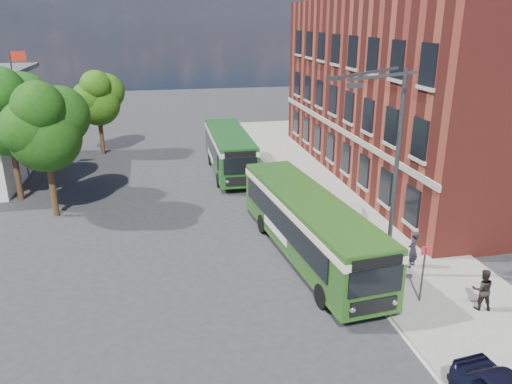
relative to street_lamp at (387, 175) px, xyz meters
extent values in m
plane|color=#2B2B2E|center=(-4.84, 2.00, -4.79)|extent=(120.00, 120.00, 0.00)
cube|color=gray|center=(2.16, 10.00, -4.72)|extent=(6.00, 48.00, 0.15)
cube|color=beige|center=(-0.89, 10.00, -4.79)|extent=(0.12, 48.00, 0.01)
cube|color=maroon|center=(9.16, 14.00, 1.21)|extent=(12.00, 26.00, 12.00)
cube|color=#B0A995|center=(3.12, 14.00, -1.19)|extent=(0.12, 26.00, 0.35)
cylinder|color=#383B3D|center=(-17.34, 15.00, -0.29)|extent=(0.10, 0.10, 9.00)
cube|color=red|center=(-16.89, 15.00, 3.81)|extent=(0.90, 0.02, 0.60)
cylinder|color=#383B3D|center=(0.36, 0.00, -4.64)|extent=(0.44, 0.44, 0.30)
cylinder|color=#383B3D|center=(0.36, 0.00, -0.29)|extent=(0.18, 0.18, 9.00)
cube|color=#383B3D|center=(-0.87, -0.60, 4.01)|extent=(2.58, 0.46, 0.37)
cube|color=#383B3D|center=(-0.87, 0.60, 4.01)|extent=(2.58, 0.46, 0.37)
cube|color=#383B3D|center=(-2.11, -1.08, 3.76)|extent=(0.55, 0.22, 0.16)
cube|color=#383B3D|center=(-2.11, 1.08, 3.76)|extent=(0.55, 0.22, 0.16)
cylinder|color=#383B3D|center=(0.76, -2.20, -3.54)|extent=(0.08, 0.08, 2.50)
cube|color=red|center=(0.76, -2.20, -2.44)|extent=(0.35, 0.04, 0.35)
cube|color=#265219|center=(-2.40, 2.71, -3.02)|extent=(3.72, 12.35, 2.45)
cube|color=#265219|center=(-2.40, 2.71, -4.29)|extent=(3.76, 12.39, 0.14)
cube|color=black|center=(-3.71, 2.88, -2.89)|extent=(1.13, 10.31, 1.10)
cube|color=black|center=(-1.16, 3.13, -2.89)|extent=(1.13, 10.31, 1.10)
cube|color=#F4E7C9|center=(-2.40, 2.71, -2.19)|extent=(3.78, 12.41, 0.32)
cube|color=#265219|center=(-2.40, 2.71, -1.83)|extent=(3.61, 12.24, 0.12)
cube|color=black|center=(-1.78, -3.37, -2.84)|extent=(2.15, 0.30, 1.05)
cube|color=black|center=(-1.78, -3.38, -2.09)|extent=(2.00, 0.28, 0.38)
cube|color=black|center=(-1.78, -3.38, -3.84)|extent=(1.90, 0.27, 0.55)
sphere|color=silver|center=(-2.63, -3.45, -3.84)|extent=(0.26, 0.26, 0.26)
sphere|color=silver|center=(-0.94, -3.27, -3.84)|extent=(0.26, 0.26, 0.26)
cube|color=black|center=(-3.02, 8.78, -2.79)|extent=(2.00, 0.28, 0.90)
cube|color=white|center=(-3.79, 3.57, -3.64)|extent=(0.36, 3.19, 0.45)
cylinder|color=black|center=(-3.13, -1.67, -4.29)|extent=(0.38, 1.02, 1.00)
cylinder|color=black|center=(-0.81, -1.43, -4.29)|extent=(0.38, 1.02, 1.00)
cylinder|color=black|center=(-3.90, 5.85, -4.29)|extent=(0.38, 1.02, 1.00)
cylinder|color=black|center=(-1.57, 6.09, -4.29)|extent=(0.38, 1.02, 1.00)
cube|color=#1A511A|center=(-3.99, 16.95, -3.02)|extent=(2.60, 10.06, 2.45)
cube|color=#1A511A|center=(-3.99, 16.95, -4.29)|extent=(2.64, 10.10, 0.14)
cube|color=black|center=(-5.26, 17.26, -2.89)|extent=(0.17, 8.23, 1.10)
cube|color=black|center=(-2.70, 17.23, -2.89)|extent=(0.17, 8.23, 1.10)
cube|color=beige|center=(-3.99, 16.95, -2.19)|extent=(2.66, 10.12, 0.32)
cube|color=#1A511A|center=(-3.99, 16.95, -1.83)|extent=(2.50, 9.96, 0.12)
cube|color=black|center=(-4.04, 11.90, -2.84)|extent=(2.15, 0.10, 1.05)
cube|color=black|center=(-4.04, 11.89, -2.09)|extent=(2.00, 0.10, 0.38)
cube|color=black|center=(-4.04, 11.89, -3.84)|extent=(1.90, 0.10, 0.55)
sphere|color=silver|center=(-4.89, 11.92, -3.84)|extent=(0.26, 0.26, 0.26)
sphere|color=silver|center=(-3.19, 11.90, -3.84)|extent=(0.26, 0.26, 0.26)
cube|color=black|center=(-3.93, 21.99, -2.79)|extent=(2.00, 0.10, 0.90)
cube|color=white|center=(-5.27, 17.96, -3.64)|extent=(0.07, 3.20, 0.45)
cylinder|color=black|center=(-5.19, 13.74, -4.29)|extent=(0.29, 1.00, 1.00)
cylinder|color=black|center=(-2.85, 13.72, -4.29)|extent=(0.29, 1.00, 1.00)
cylinder|color=black|center=(-5.13, 19.18, -4.29)|extent=(0.29, 1.00, 1.00)
cylinder|color=black|center=(-2.79, 19.15, -4.29)|extent=(0.29, 1.00, 1.00)
imported|color=black|center=(1.82, 0.50, -3.78)|extent=(0.75, 0.71, 1.72)
imported|color=black|center=(2.76, -3.18, -3.80)|extent=(0.96, 0.84, 1.68)
cylinder|color=#372114|center=(-15.06, 10.57, -3.13)|extent=(0.36, 0.36, 3.31)
sphere|color=#173E0D|center=(-15.06, 10.57, -0.12)|extent=(3.92, 3.92, 3.92)
sphere|color=#173E0D|center=(-14.30, 11.18, 0.86)|extent=(3.31, 3.31, 3.31)
sphere|color=#173E0D|center=(-15.73, 10.05, 0.48)|extent=(3.01, 3.01, 3.01)
sphere|color=#173E0D|center=(-15.06, 9.82, 1.61)|extent=(2.71, 2.71, 2.71)
cylinder|color=#372114|center=(-17.68, 13.82, -3.03)|extent=(0.36, 0.36, 3.53)
sphere|color=#184510|center=(-17.68, 13.82, 0.18)|extent=(4.17, 4.17, 4.17)
sphere|color=#184510|center=(-16.88, 14.46, 1.22)|extent=(3.53, 3.53, 3.53)
cylinder|color=#372114|center=(-13.56, 24.19, -3.31)|extent=(0.36, 0.36, 2.96)
sphere|color=#27500E|center=(-13.56, 24.19, -0.62)|extent=(3.50, 3.50, 3.50)
sphere|color=#27500E|center=(-12.88, 24.73, 0.25)|extent=(2.96, 2.96, 2.96)
sphere|color=#27500E|center=(-14.16, 23.72, -0.08)|extent=(2.69, 2.69, 2.69)
sphere|color=#27500E|center=(-13.56, 23.52, 0.92)|extent=(2.42, 2.42, 2.42)
camera|label=1|loc=(-9.08, -17.86, 6.07)|focal=35.00mm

